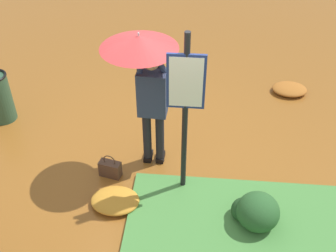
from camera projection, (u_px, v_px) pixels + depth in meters
The scene contains 7 objects.
ground_plane at pixel (157, 155), 6.26m from camera, with size 18.00×18.00×0.00m, color brown.
person_with_umbrella at pixel (145, 69), 5.20m from camera, with size 0.96×0.96×2.04m.
info_sign_post at pixel (185, 100), 4.86m from camera, with size 0.44×0.07×2.30m.
handbag at pixel (110, 169), 5.86m from camera, with size 0.32×0.21×0.37m.
shrub_cluster at pixel (255, 211), 5.14m from camera, with size 0.58×0.53×0.47m.
leaf_pile_by_bench at pixel (115, 200), 5.48m from camera, with size 0.63×0.51×0.14m.
leaf_pile_far_path at pixel (289, 89), 7.52m from camera, with size 0.61×0.49×0.13m.
Camera 1 is at (-0.59, 4.60, 4.24)m, focal length 45.06 mm.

